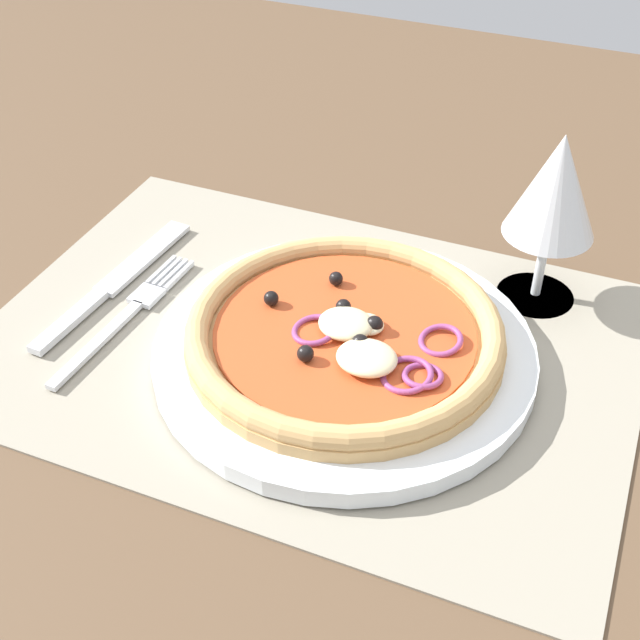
{
  "coord_description": "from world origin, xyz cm",
  "views": [
    {
      "loc": [
        20.53,
        -47.17,
        44.11
      ],
      "look_at": [
        0.99,
        0.0,
        2.84
      ],
      "focal_mm": 48.81,
      "sensor_mm": 36.0,
      "label": 1
    }
  ],
  "objects_px": {
    "fork": "(131,311)",
    "knife": "(116,281)",
    "plate": "(344,351)",
    "wine_glass": "(555,192)",
    "pizza": "(345,333)"
  },
  "relations": [
    {
      "from": "fork",
      "to": "knife",
      "type": "bearing_deg",
      "value": 51.23
    },
    {
      "from": "fork",
      "to": "knife",
      "type": "height_order",
      "value": "knife"
    },
    {
      "from": "plate",
      "to": "wine_glass",
      "type": "bearing_deg",
      "value": 49.52
    },
    {
      "from": "wine_glass",
      "to": "fork",
      "type": "bearing_deg",
      "value": -152.9
    },
    {
      "from": "pizza",
      "to": "fork",
      "type": "height_order",
      "value": "pizza"
    },
    {
      "from": "pizza",
      "to": "wine_glass",
      "type": "height_order",
      "value": "wine_glass"
    },
    {
      "from": "knife",
      "to": "wine_glass",
      "type": "relative_size",
      "value": 1.35
    },
    {
      "from": "plate",
      "to": "fork",
      "type": "bearing_deg",
      "value": -175.45
    },
    {
      "from": "knife",
      "to": "pizza",
      "type": "bearing_deg",
      "value": -90.12
    },
    {
      "from": "pizza",
      "to": "knife",
      "type": "bearing_deg",
      "value": 175.76
    },
    {
      "from": "plate",
      "to": "wine_glass",
      "type": "distance_m",
      "value": 0.2
    },
    {
      "from": "fork",
      "to": "pizza",
      "type": "bearing_deg",
      "value": -82.62
    },
    {
      "from": "pizza",
      "to": "plate",
      "type": "bearing_deg",
      "value": 149.29
    },
    {
      "from": "plate",
      "to": "wine_glass",
      "type": "xyz_separation_m",
      "value": [
        0.12,
        0.14,
        0.09
      ]
    },
    {
      "from": "fork",
      "to": "wine_glass",
      "type": "height_order",
      "value": "wine_glass"
    }
  ]
}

